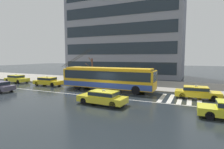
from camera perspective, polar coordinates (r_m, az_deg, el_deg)
name	(u,v)px	position (r m, az deg, el deg)	size (l,w,h in m)	color
ground_plane	(101,94)	(21.40, -3.53, -6.22)	(160.00, 160.00, 0.00)	#1F262A
sidewalk_slab	(127,83)	(29.78, 4.80, -2.75)	(80.00, 10.00, 0.14)	gray
crosswalk_stripe_edge_near	(162,98)	(20.36, 15.39, -7.00)	(0.44, 4.40, 0.01)	beige
crosswalk_stripe_inner_a	(171,98)	(20.25, 17.93, -7.14)	(0.44, 4.40, 0.01)	beige
crosswalk_stripe_center	(180,99)	(20.18, 20.49, -7.27)	(0.44, 4.40, 0.01)	beige
crosswalk_stripe_inner_b	(189,100)	(20.15, 23.06, -7.38)	(0.44, 4.40, 0.01)	beige
crosswalk_stripe_edge_far	(199,101)	(20.16, 25.64, -7.48)	(0.44, 4.40, 0.01)	beige
lane_centre_line	(96,96)	(20.36, -5.11, -6.82)	(72.00, 0.14, 0.01)	silver
trolleybus	(108,78)	(23.67, -1.35, -1.08)	(13.29, 2.56, 5.38)	gold
taxi_oncoming_near	(103,97)	(16.84, -2.90, -7.00)	(4.62, 2.05, 1.39)	yellow
taxi_far_behind	(17,78)	(35.04, -27.67, -1.08)	(4.31, 1.95, 1.39)	yellow
taxi_ahead_of_bus	(197,92)	(21.15, 24.99, -4.93)	(4.46, 1.92, 1.39)	yellow
taxi_queued_behind_bus	(48,81)	(29.44, -19.43, -1.90)	(4.48, 1.97, 1.39)	yellow
bus_shelter	(102,72)	(28.37, -3.13, 0.85)	(3.95, 1.58, 2.57)	gray
pedestrian_at_shelter	(124,74)	(26.49, 3.65, 0.02)	(1.48, 1.48, 2.05)	#4A4E4A
pedestrian_approaching_curb	(148,80)	(25.66, 11.15, -1.70)	(0.51, 0.51, 1.73)	#4C5745
pedestrian_walking_past	(89,74)	(28.04, -7.22, 0.22)	(1.36, 1.36, 1.99)	navy
pedestrian_waiting_by_pole	(140,77)	(25.19, 8.71, -0.66)	(1.30, 1.30, 1.95)	#253448
street_tree_bare	(92,69)	(30.19, -6.30, 1.74)	(1.26, 1.34, 4.15)	brown
office_tower_corner_left	(124,32)	(43.47, 3.91, 13.00)	(26.25, 10.97, 19.98)	gray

